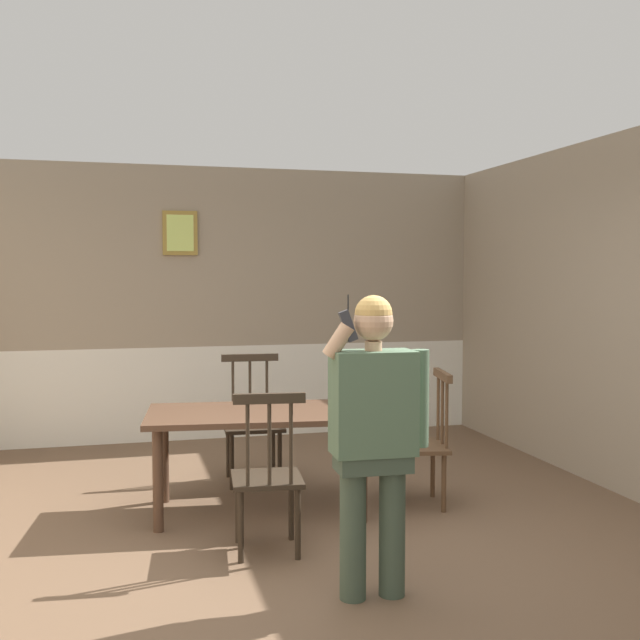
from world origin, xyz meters
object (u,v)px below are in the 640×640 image
chair_by_doorway (267,476)px  person_figure (374,426)px  dining_table (259,424)px  chair_near_window (419,442)px  chair_at_table_head (252,422)px

chair_by_doorway → person_figure: size_ratio=0.63×
dining_table → person_figure: person_figure is taller
dining_table → chair_near_window: size_ratio=1.68×
chair_near_window → person_figure: bearing=160.8°
person_figure → chair_at_table_head: bearing=-82.0°
chair_near_window → chair_by_doorway: 1.43m
chair_near_window → dining_table: bearing=94.4°
chair_by_doorway → chair_at_table_head: size_ratio=0.98×
dining_table → person_figure: (0.33, -1.57, 0.28)m
chair_at_table_head → person_figure: 2.44m
chair_by_doorway → chair_near_window: bearing=34.0°
person_figure → chair_by_doorway: bearing=-58.4°
dining_table → person_figure: 1.63m
chair_at_table_head → person_figure: size_ratio=0.64×
chair_by_doorway → chair_at_table_head: (0.19, 1.63, 0.01)m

